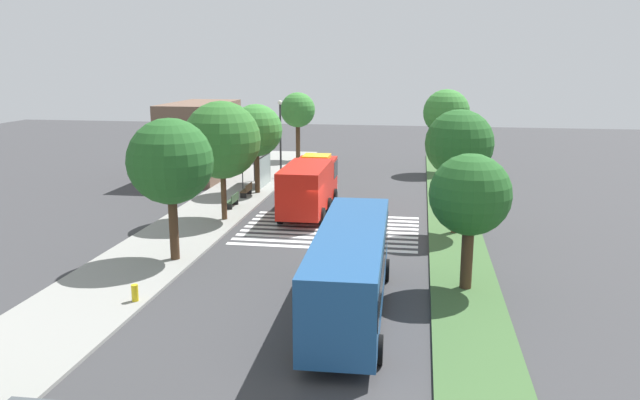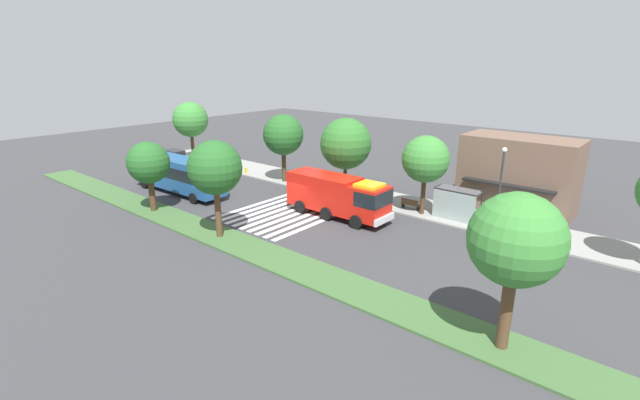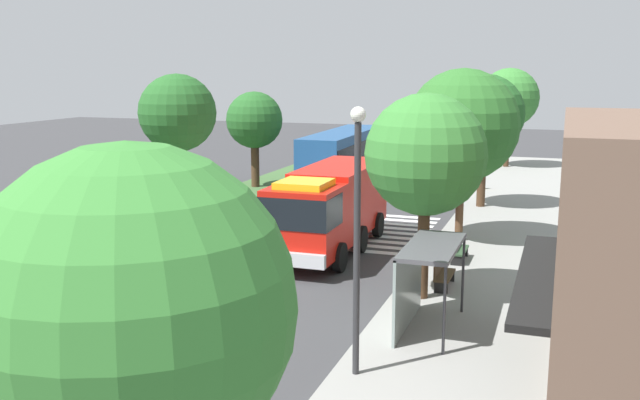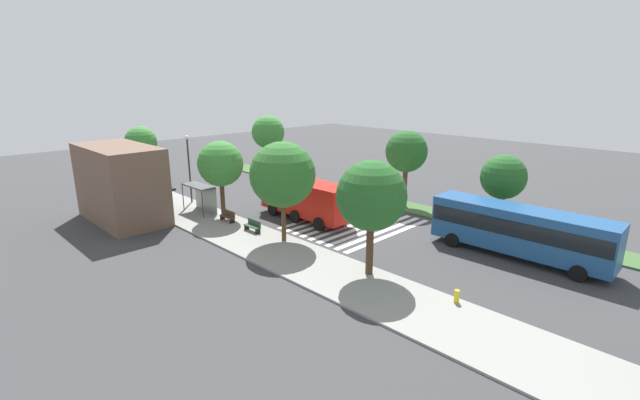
{
  "view_description": "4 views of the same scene",
  "coord_description": "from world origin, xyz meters",
  "px_view_note": "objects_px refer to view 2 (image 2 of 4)",
  "views": [
    {
      "loc": [
        -35.7,
        -5.1,
        9.86
      ],
      "look_at": [
        1.41,
        0.87,
        1.39
      ],
      "focal_mm": 35.2,
      "sensor_mm": 36.0,
      "label": 1
    },
    {
      "loc": [
        24.97,
        -25.61,
        12.47
      ],
      "look_at": [
        2.37,
        1.05,
        1.41
      ],
      "focal_mm": 25.07,
      "sensor_mm": 36.0,
      "label": 2
    },
    {
      "loc": [
        30.17,
        10.79,
        7.42
      ],
      "look_at": [
        0.71,
        0.49,
        1.53
      ],
      "focal_mm": 39.34,
      "sensor_mm": 36.0,
      "label": 3
    },
    {
      "loc": [
        -22.85,
        26.23,
        11.62
      ],
      "look_at": [
        3.07,
        0.6,
        1.53
      ],
      "focal_mm": 24.63,
      "sensor_mm": 36.0,
      "label": 4
    }
  ],
  "objects_px": {
    "bench_west_of_shelter": "(376,196)",
    "sidewalk_tree_west": "(283,135)",
    "bench_near_shelter": "(410,204)",
    "sidewalk_tree_east": "(426,159)",
    "bus_stop_shelter": "(456,199)",
    "sidewalk_tree_center": "(346,144)",
    "parked_car_west": "(175,156)",
    "median_tree_west": "(215,168)",
    "fire_hydrant": "(246,171)",
    "fire_truck": "(340,195)",
    "street_lamp": "(500,184)",
    "median_tree_far_west": "(148,163)",
    "median_tree_center": "(516,241)",
    "sidewalk_tree_far_west": "(190,120)",
    "transit_bus": "(178,172)"
  },
  "relations": [
    {
      "from": "transit_bus",
      "to": "bench_west_of_shelter",
      "type": "bearing_deg",
      "value": -150.73
    },
    {
      "from": "sidewalk_tree_east",
      "to": "median_tree_far_west",
      "type": "bearing_deg",
      "value": -141.97
    },
    {
      "from": "street_lamp",
      "to": "sidewalk_tree_east",
      "type": "relative_size",
      "value": 0.98
    },
    {
      "from": "transit_bus",
      "to": "fire_hydrant",
      "type": "relative_size",
      "value": 16.58
    },
    {
      "from": "fire_truck",
      "to": "median_tree_far_west",
      "type": "bearing_deg",
      "value": -145.2
    },
    {
      "from": "fire_hydrant",
      "to": "parked_car_west",
      "type": "bearing_deg",
      "value": -171.54
    },
    {
      "from": "bench_near_shelter",
      "to": "median_tree_west",
      "type": "relative_size",
      "value": 0.23
    },
    {
      "from": "fire_truck",
      "to": "bus_stop_shelter",
      "type": "bearing_deg",
      "value": 34.25
    },
    {
      "from": "sidewalk_tree_center",
      "to": "median_tree_far_west",
      "type": "xyz_separation_m",
      "value": [
        -9.85,
        -14.01,
        -0.83
      ]
    },
    {
      "from": "parked_car_west",
      "to": "fire_hydrant",
      "type": "bearing_deg",
      "value": 7.24
    },
    {
      "from": "bus_stop_shelter",
      "to": "median_tree_far_west",
      "type": "xyz_separation_m",
      "value": [
        -20.57,
        -14.44,
        2.35
      ]
    },
    {
      "from": "parked_car_west",
      "to": "fire_hydrant",
      "type": "height_order",
      "value": "parked_car_west"
    },
    {
      "from": "bench_west_of_shelter",
      "to": "bench_near_shelter",
      "type": "bearing_deg",
      "value": 0.0
    },
    {
      "from": "parked_car_west",
      "to": "median_tree_west",
      "type": "xyz_separation_m",
      "value": [
        24.23,
        -11.81,
        4.38
      ]
    },
    {
      "from": "median_tree_west",
      "to": "fire_hydrant",
      "type": "relative_size",
      "value": 10.04
    },
    {
      "from": "street_lamp",
      "to": "median_tree_far_west",
      "type": "xyz_separation_m",
      "value": [
        -24.11,
        -13.61,
        0.32
      ]
    },
    {
      "from": "fire_truck",
      "to": "sidewalk_tree_far_west",
      "type": "xyz_separation_m",
      "value": [
        -27.45,
        4.84,
        3.3
      ]
    },
    {
      "from": "parked_car_west",
      "to": "sidewalk_tree_east",
      "type": "xyz_separation_m",
      "value": [
        33.1,
        2.2,
        3.93
      ]
    },
    {
      "from": "parked_car_west",
      "to": "sidewalk_tree_far_west",
      "type": "xyz_separation_m",
      "value": [
        0.7,
        2.2,
        4.41
      ]
    },
    {
      "from": "fire_truck",
      "to": "median_tree_center",
      "type": "relative_size",
      "value": 1.28
    },
    {
      "from": "median_tree_west",
      "to": "fire_hydrant",
      "type": "height_order",
      "value": "median_tree_west"
    },
    {
      "from": "parked_car_west",
      "to": "bench_west_of_shelter",
      "type": "xyz_separation_m",
      "value": [
        28.27,
        2.64,
        -0.24
      ]
    },
    {
      "from": "bench_near_shelter",
      "to": "fire_hydrant",
      "type": "relative_size",
      "value": 2.29
    },
    {
      "from": "sidewalk_tree_far_west",
      "to": "parked_car_west",
      "type": "bearing_deg",
      "value": -107.72
    },
    {
      "from": "transit_bus",
      "to": "bench_west_of_shelter",
      "type": "xyz_separation_m",
      "value": [
        16.42,
        9.78,
        -1.45
      ]
    },
    {
      "from": "fire_truck",
      "to": "sidewalk_tree_far_west",
      "type": "height_order",
      "value": "sidewalk_tree_far_west"
    },
    {
      "from": "street_lamp",
      "to": "fire_hydrant",
      "type": "relative_size",
      "value": 9.18
    },
    {
      "from": "bench_near_shelter",
      "to": "sidewalk_tree_center",
      "type": "relative_size",
      "value": 0.22
    },
    {
      "from": "bench_near_shelter",
      "to": "sidewalk_tree_east",
      "type": "distance_m",
      "value": 4.4
    },
    {
      "from": "street_lamp",
      "to": "sidewalk_tree_east",
      "type": "height_order",
      "value": "sidewalk_tree_east"
    },
    {
      "from": "street_lamp",
      "to": "sidewalk_tree_center",
      "type": "distance_m",
      "value": 14.32
    },
    {
      "from": "sidewalk_tree_far_west",
      "to": "median_tree_far_west",
      "type": "distance_m",
      "value": 20.18
    },
    {
      "from": "sidewalk_tree_east",
      "to": "median_tree_center",
      "type": "bearing_deg",
      "value": -50.83
    },
    {
      "from": "bench_near_shelter",
      "to": "sidewalk_tree_west",
      "type": "distance_m",
      "value": 15.41
    },
    {
      "from": "sidewalk_tree_west",
      "to": "bus_stop_shelter",
      "type": "bearing_deg",
      "value": 1.31
    },
    {
      "from": "transit_bus",
      "to": "median_tree_center",
      "type": "height_order",
      "value": "median_tree_center"
    },
    {
      "from": "transit_bus",
      "to": "bus_stop_shelter",
      "type": "bearing_deg",
      "value": -159.27
    },
    {
      "from": "bench_near_shelter",
      "to": "sidewalk_tree_east",
      "type": "bearing_deg",
      "value": -17.85
    },
    {
      "from": "fire_truck",
      "to": "parked_car_west",
      "type": "xyz_separation_m",
      "value": [
        -28.15,
        2.64,
        -1.1
      ]
    },
    {
      "from": "parked_car_west",
      "to": "sidewalk_tree_west",
      "type": "bearing_deg",
      "value": 6.15
    },
    {
      "from": "street_lamp",
      "to": "bench_near_shelter",
      "type": "bearing_deg",
      "value": 173.69
    },
    {
      "from": "fire_truck",
      "to": "median_tree_center",
      "type": "xyz_separation_m",
      "value": [
        16.37,
        -9.17,
        3.33
      ]
    },
    {
      "from": "bench_west_of_shelter",
      "to": "sidewalk_tree_center",
      "type": "bearing_deg",
      "value": -172.35
    },
    {
      "from": "bus_stop_shelter",
      "to": "sidewalk_tree_center",
      "type": "xyz_separation_m",
      "value": [
        -10.72,
        -0.43,
        3.18
      ]
    },
    {
      "from": "bench_west_of_shelter",
      "to": "street_lamp",
      "type": "relative_size",
      "value": 0.25
    },
    {
      "from": "median_tree_far_west",
      "to": "median_tree_west",
      "type": "distance_m",
      "value": 9.1
    },
    {
      "from": "bus_stop_shelter",
      "to": "bench_near_shelter",
      "type": "height_order",
      "value": "bus_stop_shelter"
    },
    {
      "from": "sidewalk_tree_far_west",
      "to": "sidewalk_tree_center",
      "type": "distance_m",
      "value": 24.33
    },
    {
      "from": "bus_stop_shelter",
      "to": "street_lamp",
      "type": "distance_m",
      "value": 4.17
    },
    {
      "from": "bench_west_of_shelter",
      "to": "sidewalk_tree_west",
      "type": "relative_size",
      "value": 0.23
    }
  ]
}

